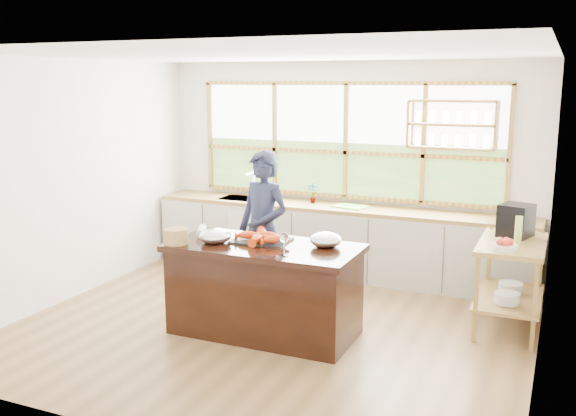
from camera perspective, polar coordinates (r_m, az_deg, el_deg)
The scene contains 18 objects.
ground_plane at distance 6.65m, azimuth -1.32°, elevation -10.42°, with size 5.00×5.00×0.00m, color olive.
room_shell at distance 6.67m, azimuth 0.66°, elevation 5.20°, with size 5.02×4.52×2.71m.
back_counter at distance 8.23m, azimuth 4.25°, elevation -2.85°, with size 4.90×0.63×0.90m.
right_shelf_unit at distance 6.76m, azimuth 19.18°, elevation -5.28°, with size 0.62×1.10×0.90m.
island at distance 6.32m, azimuth -2.11°, elevation -7.21°, with size 1.85×0.90×0.90m.
cook at distance 6.96m, azimuth -2.21°, elevation -1.98°, with size 0.63×0.41×1.73m, color #1D223B.
potted_plant at distance 8.28m, azimuth 2.19°, elevation 1.37°, with size 0.14×0.10×0.27m, color slate.
cutting_board at distance 8.07m, azimuth 5.57°, elevation 0.15°, with size 0.40×0.30×0.01m, color #6CC343.
espresso_machine at distance 6.90m, azimuth 19.61°, elevation -1.04°, with size 0.29×0.31×0.33m, color black.
wine_bottle at distance 6.57m, azimuth 19.80°, elevation -1.88°, with size 0.07×0.07×0.28m, color #ABC155.
fruit_bowl at distance 6.35m, azimuth 18.68°, elevation -3.13°, with size 0.24×0.24×0.11m.
slate_board at distance 6.33m, azimuth -2.39°, elevation -2.90°, with size 0.55×0.40×0.02m, color black.
lobster_pile at distance 6.28m, azimuth -2.33°, elevation -2.55°, with size 0.52×0.48×0.08m.
mixing_bowl_left at distance 6.30m, azimuth -6.49°, elevation -2.50°, with size 0.32×0.32×0.15m, color silver.
mixing_bowl_right at distance 6.13m, azimuth 3.38°, elevation -2.85°, with size 0.31×0.31×0.15m, color silver.
wine_glass at distance 5.77m, azimuth -0.33°, elevation -2.74°, with size 0.08×0.08×0.22m.
wicker_basket at distance 6.31m, azimuth -9.93°, elevation -2.49°, with size 0.23×0.23×0.15m, color #A37846.
parchment_roll at distance 6.65m, azimuth -7.71°, elevation -2.03°, with size 0.08×0.08×0.30m, color white.
Camera 1 is at (2.61, -5.60, 2.46)m, focal length 40.00 mm.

